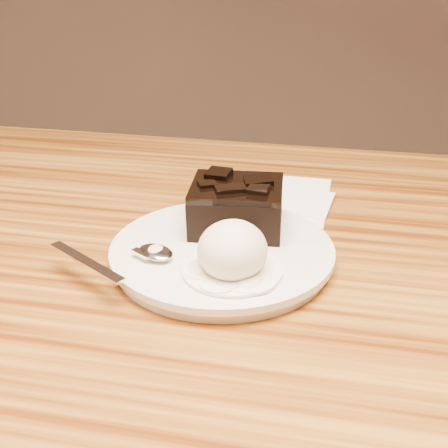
% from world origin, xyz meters
% --- Properties ---
extents(plate, '(0.23, 0.23, 0.02)m').
position_xyz_m(plate, '(0.07, -0.00, 0.76)').
color(plate, silver).
rests_on(plate, dining_table).
extents(brownie, '(0.10, 0.09, 0.05)m').
position_xyz_m(brownie, '(0.08, 0.04, 0.79)').
color(brownie, black).
rests_on(brownie, plate).
extents(ice_cream_scoop, '(0.07, 0.07, 0.06)m').
position_xyz_m(ice_cream_scoop, '(0.09, -0.05, 0.79)').
color(ice_cream_scoop, silver).
rests_on(ice_cream_scoop, plate).
extents(melt_puddle, '(0.10, 0.10, 0.00)m').
position_xyz_m(melt_puddle, '(0.09, -0.05, 0.77)').
color(melt_puddle, white).
rests_on(melt_puddle, plate).
extents(spoon, '(0.15, 0.11, 0.01)m').
position_xyz_m(spoon, '(0.01, -0.04, 0.77)').
color(spoon, silver).
rests_on(spoon, plate).
extents(napkin, '(0.16, 0.16, 0.01)m').
position_xyz_m(napkin, '(0.09, 0.17, 0.75)').
color(napkin, white).
rests_on(napkin, dining_table).
extents(crumb_a, '(0.01, 0.01, 0.00)m').
position_xyz_m(crumb_a, '(0.04, -0.04, 0.77)').
color(crumb_a, black).
rests_on(crumb_a, plate).
extents(crumb_b, '(0.01, 0.01, 0.00)m').
position_xyz_m(crumb_b, '(0.10, 0.01, 0.77)').
color(crumb_b, black).
rests_on(crumb_b, plate).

